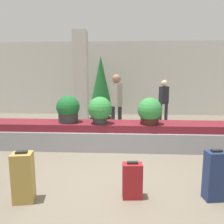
# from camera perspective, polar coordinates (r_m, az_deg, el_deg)

# --- Properties ---
(ground_plane) EXTENTS (18.00, 18.00, 0.00)m
(ground_plane) POSITION_cam_1_polar(r_m,az_deg,el_deg) (3.85, -1.39, -16.61)
(ground_plane) COLOR #6B6051
(back_wall) EXTENTS (18.00, 0.06, 3.20)m
(back_wall) POSITION_cam_1_polar(r_m,az_deg,el_deg) (9.78, 1.55, 8.68)
(back_wall) COLOR beige
(back_wall) RESTS_ON ground_plane
(carousel) EXTENTS (6.18, 0.89, 0.61)m
(carousel) POSITION_cam_1_polar(r_m,az_deg,el_deg) (5.27, 0.00, -6.11)
(carousel) COLOR gray
(carousel) RESTS_ON ground_plane
(pillar) EXTENTS (0.45, 0.45, 3.20)m
(pillar) POSITION_cam_1_polar(r_m,az_deg,el_deg) (7.64, -8.07, 8.48)
(pillar) COLOR beige
(pillar) RESTS_ON ground_plane
(suitcase_1) EXTENTS (0.28, 0.22, 0.72)m
(suitcase_1) POSITION_cam_1_polar(r_m,az_deg,el_deg) (3.39, 25.22, -14.82)
(suitcase_1) COLOR navy
(suitcase_1) RESTS_ON ground_plane
(suitcase_2) EXTENTS (0.28, 0.18, 0.53)m
(suitcase_2) POSITION_cam_1_polar(r_m,az_deg,el_deg) (3.18, 5.32, -17.40)
(suitcase_2) COLOR maroon
(suitcase_2) RESTS_ON ground_plane
(suitcase_3) EXTENTS (0.30, 0.27, 0.71)m
(suitcase_3) POSITION_cam_1_polar(r_m,az_deg,el_deg) (3.28, -22.17, -15.51)
(suitcase_3) COLOR #A3843D
(suitcase_3) RESTS_ON ground_plane
(potted_plant_0) EXTENTS (0.55, 0.55, 0.61)m
(potted_plant_0) POSITION_cam_1_polar(r_m,az_deg,el_deg) (5.03, 9.83, 0.19)
(potted_plant_0) COLOR #381914
(potted_plant_0) RESTS_ON carousel
(potted_plant_1) EXTENTS (0.55, 0.55, 0.64)m
(potted_plant_1) POSITION_cam_1_polar(r_m,az_deg,el_deg) (5.26, -11.40, 0.68)
(potted_plant_1) COLOR #2D2D2D
(potted_plant_1) RESTS_ON carousel
(potted_plant_2) EXTENTS (0.55, 0.55, 0.62)m
(potted_plant_2) POSITION_cam_1_polar(r_m,az_deg,el_deg) (5.02, -3.17, 0.56)
(potted_plant_2) COLOR #2D2D2D
(potted_plant_2) RESTS_ON carousel
(traveler_0) EXTENTS (0.36, 0.34, 1.57)m
(traveler_0) POSITION_cam_1_polar(r_m,az_deg,el_deg) (7.81, 13.36, 3.39)
(traveler_0) COLOR #282833
(traveler_0) RESTS_ON ground_plane
(traveler_1) EXTENTS (0.34, 0.36, 1.75)m
(traveler_1) POSITION_cam_1_polar(r_m,az_deg,el_deg) (6.26, 1.16, 3.47)
(traveler_1) COLOR #282833
(traveler_1) RESTS_ON ground_plane
(decorated_tree) EXTENTS (1.02, 1.02, 2.50)m
(decorated_tree) POSITION_cam_1_polar(r_m,az_deg,el_deg) (8.88, -2.93, 6.95)
(decorated_tree) COLOR #4C331E
(decorated_tree) RESTS_ON ground_plane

